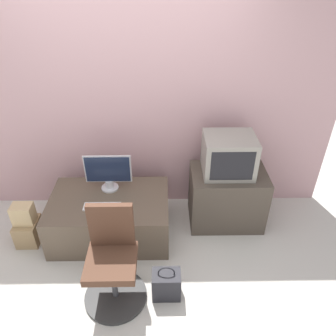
{
  "coord_description": "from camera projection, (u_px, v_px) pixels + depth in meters",
  "views": [
    {
      "loc": [
        0.35,
        -1.88,
        2.57
      ],
      "look_at": [
        0.39,
        0.92,
        0.71
      ],
      "focal_mm": 35.0,
      "sensor_mm": 36.0,
      "label": 1
    }
  ],
  "objects": [
    {
      "name": "mouse",
      "position": [
        129.0,
        204.0,
        3.25
      ],
      "size": [
        0.07,
        0.03,
        0.03
      ],
      "color": "#4C4C51",
      "rests_on": "desk"
    },
    {
      "name": "side_stand",
      "position": [
        227.0,
        197.0,
        3.59
      ],
      "size": [
        0.79,
        0.53,
        0.64
      ],
      "color": "#4C4238",
      "rests_on": "ground_plane"
    },
    {
      "name": "office_chair",
      "position": [
        113.0,
        264.0,
        2.75
      ],
      "size": [
        0.55,
        0.55,
        0.91
      ],
      "color": "#333333",
      "rests_on": "ground_plane"
    },
    {
      "name": "cardboard_box_lower",
      "position": [
        29.0,
        231.0,
        3.42
      ],
      "size": [
        0.22,
        0.28,
        0.26
      ],
      "color": "#A3845B",
      "rests_on": "ground_plane"
    },
    {
      "name": "crt_tv",
      "position": [
        229.0,
        155.0,
        3.32
      ],
      "size": [
        0.52,
        0.43,
        0.41
      ],
      "color": "gray",
      "rests_on": "side_stand"
    },
    {
      "name": "desk",
      "position": [
        110.0,
        216.0,
        3.46
      ],
      "size": [
        1.22,
        0.79,
        0.46
      ],
      "color": "brown",
      "rests_on": "ground_plane"
    },
    {
      "name": "keyboard",
      "position": [
        102.0,
        206.0,
        3.23
      ],
      "size": [
        0.36,
        0.12,
        0.01
      ],
      "color": "white",
      "rests_on": "desk"
    },
    {
      "name": "main_monitor",
      "position": [
        108.0,
        172.0,
        3.38
      ],
      "size": [
        0.48,
        0.18,
        0.4
      ],
      "color": "silver",
      "rests_on": "desk"
    },
    {
      "name": "cardboard_box_upper",
      "position": [
        23.0,
        214.0,
        3.29
      ],
      "size": [
        0.21,
        0.15,
        0.22
      ],
      "color": "#D1B27F",
      "rests_on": "cardboard_box_lower"
    },
    {
      "name": "wall_back",
      "position": [
        129.0,
        99.0,
        3.37
      ],
      "size": [
        4.4,
        0.05,
        2.6
      ],
      "color": "#CC9EA3",
      "rests_on": "ground_plane"
    },
    {
      "name": "ground_plane",
      "position": [
        127.0,
        289.0,
        2.98
      ],
      "size": [
        12.0,
        12.0,
        0.0
      ],
      "primitive_type": "plane",
      "color": "beige"
    },
    {
      "name": "handbag",
      "position": [
        166.0,
        284.0,
        2.86
      ],
      "size": [
        0.25,
        0.17,
        0.36
      ],
      "color": "#232328",
      "rests_on": "ground_plane"
    }
  ]
}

